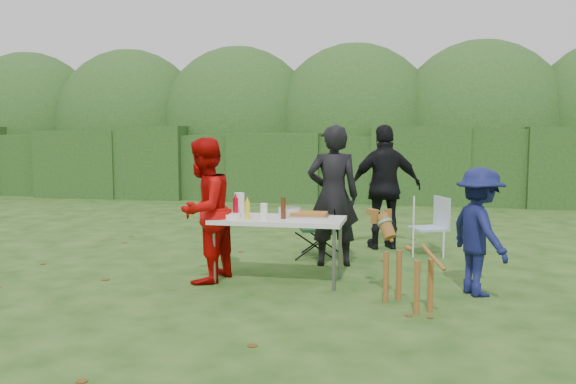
% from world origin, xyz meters
% --- Properties ---
extents(ground, '(80.00, 80.00, 0.00)m').
position_xyz_m(ground, '(0.00, 0.00, 0.00)').
color(ground, '#1E4211').
extents(hedge_row, '(22.00, 1.40, 1.70)m').
position_xyz_m(hedge_row, '(0.00, 8.00, 0.85)').
color(hedge_row, '#23471C').
rests_on(hedge_row, ground).
extents(shrub_backdrop, '(20.00, 2.60, 3.20)m').
position_xyz_m(shrub_backdrop, '(0.00, 9.60, 1.60)').
color(shrub_backdrop, '#3D6628').
rests_on(shrub_backdrop, ground).
extents(folding_table, '(1.50, 0.70, 0.74)m').
position_xyz_m(folding_table, '(0.07, 0.12, 0.69)').
color(folding_table, silver).
rests_on(folding_table, ground).
extents(person_cook, '(0.73, 0.55, 1.80)m').
position_xyz_m(person_cook, '(0.57, 1.08, 0.90)').
color(person_cook, black).
rests_on(person_cook, ground).
extents(person_red_jacket, '(0.76, 0.90, 1.65)m').
position_xyz_m(person_red_jacket, '(-0.76, -0.05, 0.83)').
color(person_red_jacket, '#AD0604').
rests_on(person_red_jacket, ground).
extents(person_black_puffy, '(1.15, 0.76, 1.81)m').
position_xyz_m(person_black_puffy, '(1.17, 2.34, 0.91)').
color(person_black_puffy, black).
rests_on(person_black_puffy, ground).
extents(child, '(0.85, 1.01, 1.35)m').
position_xyz_m(child, '(2.26, 0.01, 0.68)').
color(child, '#11164C').
rests_on(child, ground).
extents(dog, '(0.90, 0.97, 0.90)m').
position_xyz_m(dog, '(1.54, -0.61, 0.45)').
color(dog, brown).
rests_on(dog, ground).
extents(camping_chair, '(0.71, 0.71, 0.90)m').
position_xyz_m(camping_chair, '(0.30, 1.56, 0.45)').
color(camping_chair, '#1D4023').
rests_on(camping_chair, ground).
extents(lawn_chair, '(0.65, 0.65, 0.81)m').
position_xyz_m(lawn_chair, '(1.79, 2.02, 0.41)').
color(lawn_chair, '#4A77B5').
rests_on(lawn_chair, ground).
extents(food_tray, '(0.45, 0.30, 0.02)m').
position_xyz_m(food_tray, '(0.40, 0.27, 0.75)').
color(food_tray, '#B7B7BA').
rests_on(food_tray, folding_table).
extents(focaccia_bread, '(0.40, 0.26, 0.04)m').
position_xyz_m(focaccia_bread, '(0.40, 0.27, 0.78)').
color(focaccia_bread, '#AA6426').
rests_on(focaccia_bread, food_tray).
extents(mustard_bottle, '(0.06, 0.06, 0.20)m').
position_xyz_m(mustard_bottle, '(-0.25, -0.05, 0.84)').
color(mustard_bottle, yellow).
rests_on(mustard_bottle, folding_table).
extents(ketchup_bottle, '(0.06, 0.06, 0.22)m').
position_xyz_m(ketchup_bottle, '(-0.43, 0.08, 0.85)').
color(ketchup_bottle, '#BA011C').
rests_on(ketchup_bottle, folding_table).
extents(beer_bottle, '(0.06, 0.06, 0.24)m').
position_xyz_m(beer_bottle, '(0.14, 0.07, 0.86)').
color(beer_bottle, '#47230F').
rests_on(beer_bottle, folding_table).
extents(paper_towel_roll, '(0.12, 0.12, 0.26)m').
position_xyz_m(paper_towel_roll, '(-0.44, 0.27, 0.87)').
color(paper_towel_roll, white).
rests_on(paper_towel_roll, folding_table).
extents(cup_stack, '(0.08, 0.08, 0.18)m').
position_xyz_m(cup_stack, '(-0.07, -0.01, 0.83)').
color(cup_stack, white).
rests_on(cup_stack, folding_table).
extents(pasta_bowl, '(0.26, 0.26, 0.10)m').
position_xyz_m(pasta_bowl, '(0.16, 0.30, 0.79)').
color(pasta_bowl, silver).
rests_on(pasta_bowl, folding_table).
extents(plate_stack, '(0.24, 0.24, 0.05)m').
position_xyz_m(plate_stack, '(-0.46, 0.00, 0.77)').
color(plate_stack, white).
rests_on(plate_stack, folding_table).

